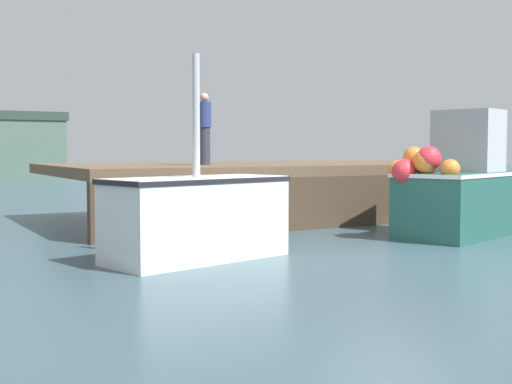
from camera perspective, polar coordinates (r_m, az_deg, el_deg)
ground at (r=11.90m, az=11.29°, el=-5.77°), size 120.00×160.00×0.10m
pier at (r=18.19m, az=1.57°, el=1.52°), size 11.38×6.01×1.48m
fishing_boat_near_left at (r=11.54m, az=-4.99°, el=-2.01°), size 3.42×2.07×3.46m
fishing_boat_near_right at (r=15.23m, az=16.56°, el=0.28°), size 3.59×2.55×2.72m
rowboat at (r=17.10m, az=17.50°, el=-2.11°), size 1.85×0.87×0.48m
dockworker at (r=16.95m, az=-4.35°, el=5.31°), size 0.34×0.34×1.78m
warehouse at (r=42.84m, az=-20.67°, el=3.60°), size 7.14×4.19×4.04m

